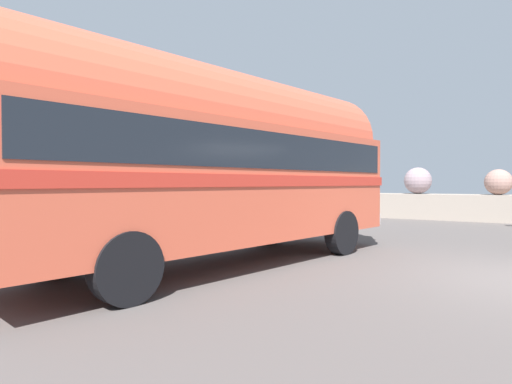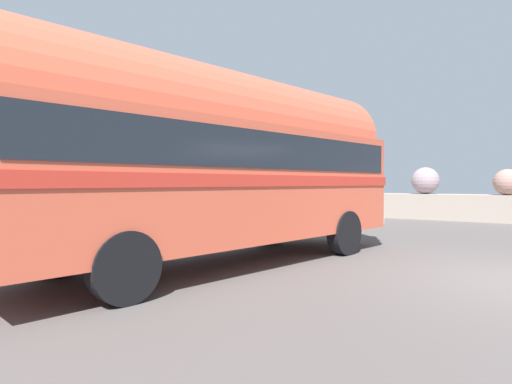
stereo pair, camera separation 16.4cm
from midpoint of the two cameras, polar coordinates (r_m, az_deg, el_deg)
name	(u,v)px [view 1 (the left image)]	position (r m, az deg, el deg)	size (l,w,h in m)	color
vintage_coach	(220,159)	(8.04, -5.55, 4.53)	(4.00, 8.88, 3.70)	black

